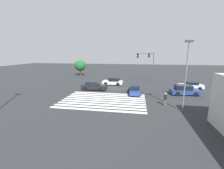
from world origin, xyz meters
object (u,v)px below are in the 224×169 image
at_px(car_0, 113,81).
at_px(car_4, 184,90).
at_px(car_2, 135,90).
at_px(pedestrian, 165,99).
at_px(traffic_signal_mast, 149,61).
at_px(car_3, 94,86).
at_px(car_1, 191,86).
at_px(street_light_pole_b, 186,70).
at_px(tree_corner_a, 80,66).

distance_m(car_0, car_4, 14.08).
height_order(car_2, pedestrian, pedestrian).
bearing_deg(traffic_signal_mast, pedestrian, 49.54).
bearing_deg(car_3, pedestrian, -29.49).
bearing_deg(car_3, car_1, 12.85).
distance_m(car_4, street_light_pole_b, 9.09).
distance_m(car_0, car_3, 5.87).
bearing_deg(car_4, pedestrian, -127.47).
relative_size(car_4, street_light_pole_b, 0.56).
bearing_deg(tree_corner_a, car_3, -61.32).
height_order(car_1, car_3, car_3).
height_order(traffic_signal_mast, tree_corner_a, traffic_signal_mast).
bearing_deg(traffic_signal_mast, car_4, 74.20).
relative_size(car_1, pedestrian, 2.51).
bearing_deg(car_4, car_2, -178.69).
bearing_deg(tree_corner_a, car_4, -35.28).
xyz_separation_m(street_light_pole_b, tree_corner_a, (-22.64, 25.43, -1.83)).
bearing_deg(tree_corner_a, car_0, -44.38).
height_order(car_4, tree_corner_a, tree_corner_a).
xyz_separation_m(car_1, car_3, (-18.13, -3.89, 0.08)).
relative_size(traffic_signal_mast, car_0, 1.59).
bearing_deg(car_2, traffic_signal_mast, -18.70).
height_order(traffic_signal_mast, car_3, traffic_signal_mast).
height_order(traffic_signal_mast, car_1, traffic_signal_mast).
bearing_deg(car_0, car_2, 128.34).
bearing_deg(car_2, car_4, -87.50).
xyz_separation_m(car_2, pedestrian, (4.08, -5.35, 0.28)).
height_order(street_light_pole_b, tree_corner_a, street_light_pole_b).
relative_size(traffic_signal_mast, car_2, 1.56).
distance_m(car_2, pedestrian, 6.73).
relative_size(street_light_pole_b, tree_corner_a, 1.74).
bearing_deg(pedestrian, traffic_signal_mast, -40.93).
distance_m(car_3, tree_corner_a, 19.53).
xyz_separation_m(car_1, car_4, (-2.48, -4.53, 0.11)).
bearing_deg(traffic_signal_mast, car_2, 29.40).
xyz_separation_m(traffic_signal_mast, tree_corner_a, (-19.71, 8.26, -1.87)).
bearing_deg(car_1, car_2, 25.17).
bearing_deg(car_3, street_light_pole_b, -31.49).
xyz_separation_m(car_0, car_2, (4.74, -6.58, -0.05)).
distance_m(car_2, car_4, 8.13).
relative_size(car_1, car_2, 0.98).
relative_size(car_0, car_3, 0.94).
distance_m(traffic_signal_mast, car_3, 14.22).
bearing_deg(pedestrian, street_light_pole_b, -179.18).
relative_size(car_0, street_light_pole_b, 0.54).
xyz_separation_m(car_3, street_light_pole_b, (13.34, -8.41, 4.13)).
bearing_deg(traffic_signal_mast, car_0, -19.62).
bearing_deg(car_4, street_light_pole_b, -110.86).
height_order(car_4, street_light_pole_b, street_light_pole_b).
distance_m(car_0, car_2, 8.11).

